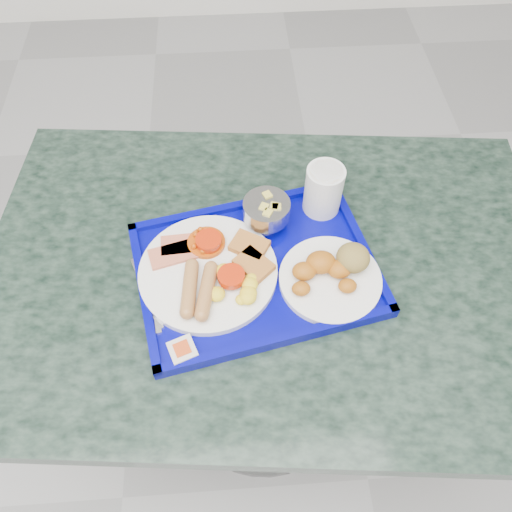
{
  "coord_description": "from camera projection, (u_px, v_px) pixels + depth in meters",
  "views": [
    {
      "loc": [
        0.34,
        0.42,
        1.47
      ],
      "look_at": [
        0.38,
        0.93,
        0.73
      ],
      "focal_mm": 35.0,
      "sensor_mm": 36.0,
      "label": 1
    }
  ],
  "objects": [
    {
      "name": "spoon",
      "position": [
        161.0,
        270.0,
        0.92
      ],
      "size": [
        0.04,
        0.17,
        0.01
      ],
      "rotation": [
        0.0,
        0.0,
        0.15
      ],
      "color": "#AAAAAC",
      "rests_on": "tray"
    },
    {
      "name": "table",
      "position": [
        266.0,
        308.0,
        1.09
      ],
      "size": [
        1.15,
        0.83,
        0.68
      ],
      "rotation": [
        0.0,
        0.0,
        -0.1
      ],
      "color": "slate",
      "rests_on": "floor"
    },
    {
      "name": "juice_cup",
      "position": [
        324.0,
        189.0,
        0.96
      ],
      "size": [
        0.07,
        0.07,
        0.1
      ],
      "color": "white",
      "rests_on": "tray"
    },
    {
      "name": "fruit_bowl",
      "position": [
        267.0,
        210.0,
        0.95
      ],
      "size": [
        0.09,
        0.09,
        0.06
      ],
      "color": "#AAAAAC",
      "rests_on": "tray"
    },
    {
      "name": "knife",
      "position": [
        147.0,
        292.0,
        0.89
      ],
      "size": [
        0.07,
        0.15,
        0.0
      ],
      "primitive_type": "cube",
      "rotation": [
        0.0,
        0.0,
        0.37
      ],
      "color": "#AAAAAC",
      "rests_on": "tray"
    },
    {
      "name": "main_plate",
      "position": [
        213.0,
        271.0,
        0.91
      ],
      "size": [
        0.25,
        0.25,
        0.04
      ],
      "rotation": [
        0.0,
        0.0,
        -0.24
      ],
      "color": "white",
      "rests_on": "tray"
    },
    {
      "name": "jam_packet",
      "position": [
        183.0,
        350.0,
        0.82
      ],
      "size": [
        0.05,
        0.05,
        0.02
      ],
      "rotation": [
        0.0,
        0.0,
        0.36
      ],
      "color": "silver",
      "rests_on": "tray"
    },
    {
      "name": "bread_plate",
      "position": [
        333.0,
        272.0,
        0.9
      ],
      "size": [
        0.19,
        0.19,
        0.06
      ],
      "rotation": [
        0.0,
        0.0,
        -0.29
      ],
      "color": "white",
      "rests_on": "tray"
    },
    {
      "name": "tray",
      "position": [
        256.0,
        270.0,
        0.93
      ],
      "size": [
        0.49,
        0.4,
        0.03
      ],
      "rotation": [
        0.0,
        0.0,
        0.2
      ],
      "color": "#020382",
      "rests_on": "table"
    }
  ]
}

